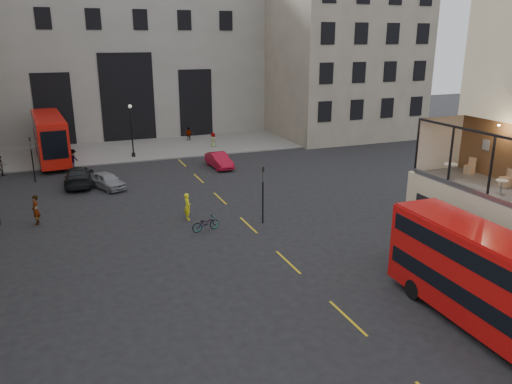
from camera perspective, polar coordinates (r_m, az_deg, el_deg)
name	(u,v)px	position (r m, az deg, el deg)	size (l,w,h in m)	color
ground	(386,309)	(23.45, 14.68, -12.82)	(140.00, 140.00, 0.00)	black
host_frontage	(504,241)	(26.64, 26.49, -5.05)	(3.00, 11.00, 4.50)	tan
cafe_floor	(511,195)	(25.93, 27.16, -0.33)	(3.00, 10.00, 0.10)	slate
gateway	(119,57)	(64.56, -15.38, 14.69)	(35.00, 10.60, 18.00)	#9D9A92
building_right	(334,48)	(64.87, 8.89, 15.97)	(16.60, 18.60, 20.00)	#A19382
pavement_far	(128,149)	(55.68, -14.40, 4.75)	(40.00, 12.00, 0.12)	slate
traffic_light_near	(263,187)	(31.72, 0.79, 0.53)	(0.16, 0.20, 3.80)	black
traffic_light_far	(32,154)	(45.07, -24.27, 4.01)	(0.16, 0.20, 3.80)	black
street_lamp_b	(132,134)	(51.33, -13.98, 6.43)	(0.36, 0.36, 5.33)	black
bus_near	(493,281)	(22.14, 25.45, -9.14)	(2.55, 10.37, 4.12)	#A50C0B
bus_far	(50,136)	(52.29, -22.49, 5.97)	(3.33, 11.42, 4.50)	red
car_a	(107,181)	(41.48, -16.64, 1.26)	(1.55, 3.86, 1.32)	gray
car_b	(219,160)	(46.44, -4.24, 3.64)	(1.45, 4.16, 1.37)	#AD0A24
car_c	(79,176)	(43.16, -19.56, 1.73)	(2.13, 5.24, 1.52)	black
bicycle	(206,223)	(31.27, -5.78, -3.59)	(0.63, 1.80, 0.95)	gray
cyclist	(187,206)	(33.17, -7.84, -1.65)	(0.66, 0.43, 1.80)	#FFF51A
pedestrian_a	(1,166)	(48.50, -27.13, 2.64)	(0.90, 0.70, 1.84)	gray
pedestrian_b	(73,159)	(48.70, -20.18, 3.54)	(1.19, 0.68, 1.84)	gray
pedestrian_c	(189,135)	(58.75, -7.68, 6.53)	(0.97, 0.40, 1.65)	gray
pedestrian_d	(213,140)	(55.06, -4.93, 5.92)	(0.82, 0.53, 1.67)	gray
pedestrian_e	(36,210)	(34.97, -23.88, -1.90)	(0.71, 0.46, 1.94)	gray
cafe_table_mid	(502,185)	(25.55, 26.26, 0.74)	(0.55, 0.55, 0.69)	silver
cafe_table_far	(451,169)	(27.27, 21.35, 2.47)	(0.65, 0.65, 0.81)	beige
cafe_chair_c	(505,181)	(27.04, 26.59, 1.11)	(0.53, 0.53, 0.89)	tan
cafe_chair_d	(470,169)	(28.86, 23.22, 2.45)	(0.51, 0.51, 0.86)	tan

